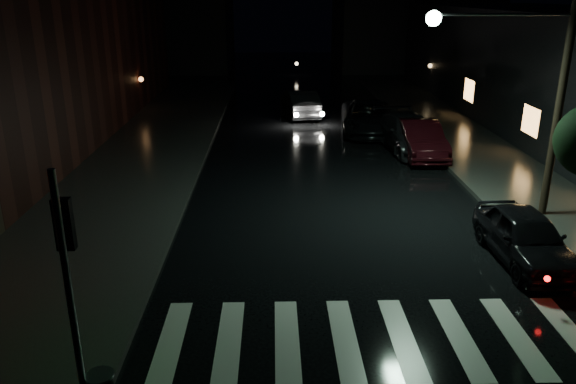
{
  "coord_description": "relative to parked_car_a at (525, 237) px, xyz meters",
  "views": [
    {
      "loc": [
        0.96,
        -9.41,
        6.77
      ],
      "look_at": [
        1.34,
        5.14,
        1.6
      ],
      "focal_mm": 35.0,
      "sensor_mm": 36.0,
      "label": 1
    }
  ],
  "objects": [
    {
      "name": "parked_car_c",
      "position": [
        -0.5,
        11.32,
        0.09
      ],
      "size": [
        2.83,
        5.64,
        1.57
      ],
      "primitive_type": "imported",
      "rotation": [
        0.0,
        0.0,
        0.12
      ],
      "color": "black",
      "rests_on": "ground"
    },
    {
      "name": "oncoming_car",
      "position": [
        -5.09,
        18.84,
        0.07
      ],
      "size": [
        2.24,
        4.84,
        1.54
      ],
      "primitive_type": "imported",
      "rotation": [
        0.0,
        0.0,
        3.28
      ],
      "color": "black",
      "rests_on": "ground"
    },
    {
      "name": "building_far_left",
      "position": [
        -17.6,
        41.01,
        3.31
      ],
      "size": [
        14.0,
        10.0,
        8.0
      ],
      "primitive_type": "cube",
      "color": "black",
      "rests_on": "ground"
    },
    {
      "name": "utility_pole",
      "position": [
        1.23,
        3.01,
        3.9
      ],
      "size": [
        4.92,
        0.44,
        8.0
      ],
      "color": "black",
      "rests_on": "ground"
    },
    {
      "name": "sidewalk_left",
      "position": [
        -12.6,
        10.01,
        -0.62
      ],
      "size": [
        6.0,
        44.0,
        0.15
      ],
      "primitive_type": "cube",
      "color": "#282826",
      "rests_on": "ground"
    },
    {
      "name": "crosswalk",
      "position": [
        -4.6,
        -3.49,
        -0.69
      ],
      "size": [
        9.0,
        3.0,
        0.01
      ],
      "primitive_type": "cube",
      "color": "beige",
      "rests_on": "ground"
    },
    {
      "name": "ground",
      "position": [
        -7.6,
        -3.99,
        -0.69
      ],
      "size": [
        120.0,
        120.0,
        0.0
      ],
      "primitive_type": "plane",
      "color": "black",
      "rests_on": "ground"
    },
    {
      "name": "parked_car_a",
      "position": [
        0.0,
        0.0,
        0.0
      ],
      "size": [
        1.73,
        4.11,
        1.39
      ],
      "primitive_type": "imported",
      "rotation": [
        0.0,
        0.0,
        0.02
      ],
      "color": "black",
      "rests_on": "ground"
    },
    {
      "name": "parked_car_b",
      "position": [
        -0.26,
        10.26,
        0.08
      ],
      "size": [
        1.71,
        4.71,
        1.54
      ],
      "primitive_type": "imported",
      "rotation": [
        0.0,
        0.0,
        -0.02
      ],
      "color": "black",
      "rests_on": "ground"
    },
    {
      "name": "parked_car_d",
      "position": [
        -1.8,
        14.72,
        0.1
      ],
      "size": [
        3.17,
        5.92,
        1.58
      ],
      "primitive_type": "imported",
      "rotation": [
        0.0,
        0.0,
        -0.1
      ],
      "color": "black",
      "rests_on": "ground"
    },
    {
      "name": "sidewalk_right",
      "position": [
        2.4,
        10.01,
        -0.62
      ],
      "size": [
        4.0,
        44.0,
        0.15
      ],
      "primitive_type": "cube",
      "color": "#282826",
      "rests_on": "ground"
    },
    {
      "name": "building_far_right",
      "position": [
        6.4,
        41.01,
        2.81
      ],
      "size": [
        14.0,
        10.0,
        7.0
      ],
      "primitive_type": "cube",
      "color": "black",
      "rests_on": "ground"
    },
    {
      "name": "signal_pole_corner",
      "position": [
        -9.74,
        -5.45,
        0.85
      ],
      "size": [
        0.68,
        0.61,
        4.2
      ],
      "color": "slate",
      "rests_on": "ground"
    }
  ]
}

